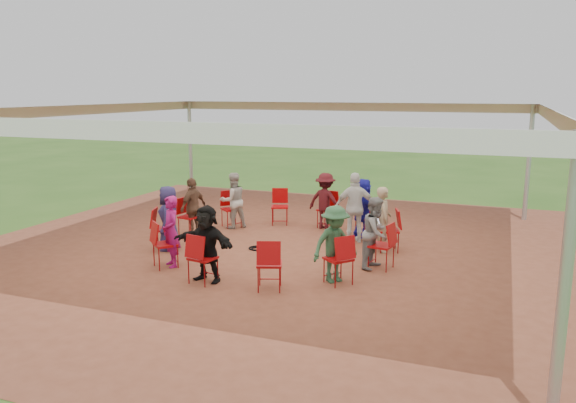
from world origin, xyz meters
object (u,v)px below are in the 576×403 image
(person_seated_0, at_px, (383,219))
(chair_0, at_px, (389,231))
(chair_5, at_px, (190,217))
(chair_1, at_px, (367,218))
(chair_7, at_px, (165,245))
(chair_11, at_px, (381,246))
(standing_person, at_px, (355,208))
(person_seated_1, at_px, (363,208))
(cable_coil, at_px, (257,248))
(person_seated_9, at_px, (376,233))
(person_seated_5, at_px, (169,218))
(person_seated_6, at_px, (171,232))
(chair_8, at_px, (203,258))
(person_seated_8, at_px, (335,244))
(chair_3, at_px, (280,207))
(laptop, at_px, (375,221))
(chair_6, at_px, (164,229))
(person_seated_3, at_px, (233,201))
(chair_4, at_px, (231,209))
(chair_9, at_px, (269,264))
(person_seated_7, at_px, (207,243))
(chair_10, at_px, (338,259))
(person_seated_4, at_px, (193,207))
(person_seated_2, at_px, (325,201))
(chair_2, at_px, (327,210))

(person_seated_0, bearing_deg, chair_0, -90.00)
(chair_5, bearing_deg, chair_1, 120.00)
(chair_7, relative_size, chair_11, 1.00)
(chair_7, relative_size, standing_person, 0.57)
(person_seated_1, bearing_deg, chair_0, 170.52)
(person_seated_0, relative_size, cable_coil, 3.68)
(person_seated_9, bearing_deg, chair_11, -90.00)
(person_seated_5, xyz_separation_m, person_seated_6, (0.67, -0.96, 0.00))
(chair_8, relative_size, person_seated_8, 0.65)
(chair_3, xyz_separation_m, laptop, (2.78, -1.53, 0.20))
(chair_6, distance_m, laptop, 4.48)
(person_seated_5, bearing_deg, chair_1, 105.40)
(chair_7, distance_m, person_seated_3, 3.29)
(chair_4, relative_size, chair_8, 1.00)
(standing_person, bearing_deg, chair_8, 41.23)
(chair_0, relative_size, chair_3, 1.00)
(chair_9, distance_m, laptop, 3.17)
(person_seated_0, bearing_deg, person_seated_9, 165.00)
(person_seated_3, height_order, person_seated_7, same)
(chair_3, distance_m, chair_9, 4.75)
(person_seated_3, bearing_deg, person_seated_1, 135.00)
(chair_8, bearing_deg, person_seated_9, 46.48)
(chair_9, bearing_deg, person_seated_9, 32.57)
(chair_6, relative_size, chair_10, 1.00)
(person_seated_9, relative_size, standing_person, 0.88)
(person_seated_4, distance_m, person_seated_8, 4.36)
(chair_1, xyz_separation_m, person_seated_3, (-3.26, -0.36, 0.24))
(chair_3, height_order, chair_7, same)
(person_seated_8, bearing_deg, chair_10, -90.00)
(chair_6, bearing_deg, chair_0, 90.00)
(chair_0, height_order, person_seated_6, person_seated_6)
(person_seated_9, bearing_deg, person_seated_8, 165.00)
(person_seated_8, bearing_deg, chair_4, 90.00)
(chair_7, distance_m, laptop, 4.32)
(chair_0, height_order, chair_4, same)
(chair_11, distance_m, person_seated_5, 4.48)
(chair_0, bearing_deg, standing_person, 41.88)
(person_seated_8, bearing_deg, chair_3, 74.60)
(person_seated_1, bearing_deg, chair_6, 74.60)
(chair_6, distance_m, chair_9, 3.36)
(chair_6, bearing_deg, person_seated_2, 119.14)
(chair_4, height_order, person_seated_8, person_seated_8)
(chair_5, xyz_separation_m, person_seated_7, (1.94, -2.64, 0.24))
(chair_0, bearing_deg, chair_2, 30.00)
(chair_3, height_order, person_seated_0, person_seated_0)
(person_seated_2, bearing_deg, chair_11, 136.48)
(chair_7, height_order, cable_coil, chair_7)
(chair_10, distance_m, cable_coil, 2.70)
(chair_3, xyz_separation_m, person_seated_1, (2.26, -0.51, 0.24))
(person_seated_3, distance_m, person_seated_9, 4.36)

